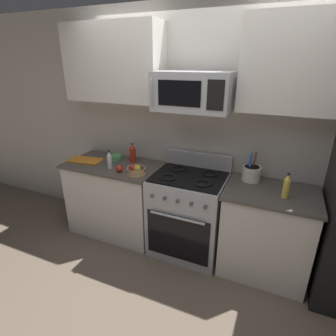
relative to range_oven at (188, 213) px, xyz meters
name	(u,v)px	position (x,y,z in m)	size (l,w,h in m)	color
ground_plane	(165,286)	(0.00, -0.62, -0.47)	(16.00, 16.00, 0.00)	#6B5B4C
wall_back	(202,132)	(0.00, 0.39, 0.83)	(8.00, 0.10, 2.60)	beige
counter_left	(116,198)	(-0.95, 0.00, -0.02)	(1.12, 0.64, 0.91)	silver
range_oven	(188,213)	(0.00, 0.00, 0.00)	(0.76, 0.68, 1.09)	#B2B5BA
counter_right	(266,232)	(0.82, 0.00, -0.02)	(0.86, 0.64, 0.91)	silver
microwave	(193,91)	(0.00, 0.03, 1.30)	(0.73, 0.44, 0.36)	#B2B5BA
upper_cabinets_left	(114,63)	(-0.96, 0.17, 1.54)	(1.11, 0.34, 0.80)	silver
upper_cabinets_right	(294,64)	(0.82, 0.17, 1.54)	(0.85, 0.34, 0.80)	silver
utensil_crock	(251,173)	(0.59, 0.18, 0.52)	(0.18, 0.18, 0.29)	white
fruit_basket	(136,170)	(-0.56, -0.15, 0.48)	(0.21, 0.21, 0.10)	#9E7A4C
apple_loose	(120,169)	(-0.75, -0.18, 0.47)	(0.08, 0.08, 0.08)	red
cutting_board	(86,160)	(-1.32, -0.05, 0.44)	(0.39, 0.21, 0.02)	orange
bottle_hot_sauce	(133,153)	(-0.77, 0.15, 0.54)	(0.07, 0.07, 0.23)	red
bottle_vinegar	(110,160)	(-0.90, -0.13, 0.53)	(0.05, 0.05, 0.21)	silver
bottle_oil	(287,187)	(0.93, -0.08, 0.54)	(0.06, 0.06, 0.23)	gold
prep_bowl	(116,157)	(-1.00, 0.14, 0.47)	(0.16, 0.16, 0.06)	#59AD66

